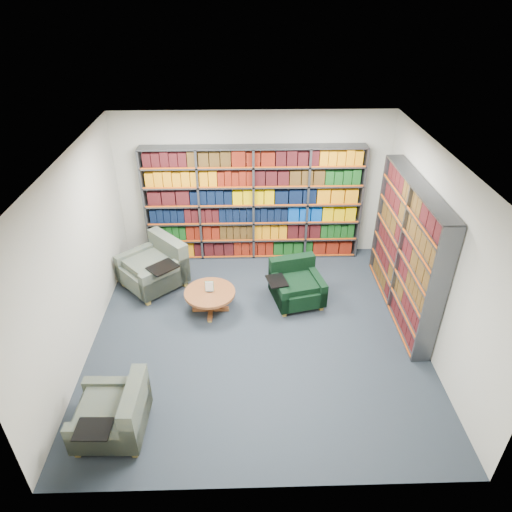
{
  "coord_description": "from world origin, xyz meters",
  "views": [
    {
      "loc": [
        -0.17,
        -5.39,
        4.77
      ],
      "look_at": [
        0.0,
        0.6,
        1.05
      ],
      "focal_mm": 32.0,
      "sensor_mm": 36.0,
      "label": 1
    }
  ],
  "objects_px": {
    "chair_teal_front": "(117,415)",
    "coffee_table": "(210,296)",
    "chair_teal_left": "(157,267)",
    "chair_green_right": "(295,285)"
  },
  "relations": [
    {
      "from": "chair_green_right",
      "to": "coffee_table",
      "type": "distance_m",
      "value": 1.46
    },
    {
      "from": "chair_green_right",
      "to": "chair_teal_front",
      "type": "xyz_separation_m",
      "value": [
        -2.4,
        -2.61,
        0.01
      ]
    },
    {
      "from": "chair_teal_left",
      "to": "chair_teal_front",
      "type": "height_order",
      "value": "chair_teal_left"
    },
    {
      "from": "chair_teal_front",
      "to": "coffee_table",
      "type": "relative_size",
      "value": 1.16
    },
    {
      "from": "coffee_table",
      "to": "chair_teal_left",
      "type": "bearing_deg",
      "value": 140.38
    },
    {
      "from": "chair_teal_left",
      "to": "coffee_table",
      "type": "xyz_separation_m",
      "value": [
        0.98,
        -0.81,
        -0.03
      ]
    },
    {
      "from": "coffee_table",
      "to": "chair_teal_front",
      "type": "bearing_deg",
      "value": -112.7
    },
    {
      "from": "coffee_table",
      "to": "chair_green_right",
      "type": "bearing_deg",
      "value": 11.54
    },
    {
      "from": "chair_teal_left",
      "to": "chair_teal_front",
      "type": "relative_size",
      "value": 1.39
    },
    {
      "from": "chair_green_right",
      "to": "coffee_table",
      "type": "height_order",
      "value": "chair_green_right"
    }
  ]
}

